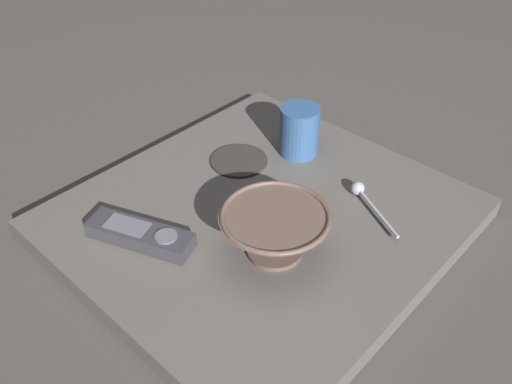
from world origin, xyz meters
The scene contains 7 objects.
ground_plane centered at (0.00, 0.00, 0.00)m, with size 6.00×6.00×0.00m, color #47423D.
table centered at (0.00, 0.00, 0.02)m, with size 0.56×0.60×0.04m.
cereal_bowl centered at (-0.08, 0.06, 0.08)m, with size 0.17×0.17×0.08m.
coffee_mug centered at (0.06, -0.17, 0.08)m, with size 0.07×0.07×0.09m.
teaspoon centered at (-0.11, -0.14, 0.05)m, with size 0.13×0.07×0.02m.
tv_remote_near centered at (0.09, 0.18, 0.05)m, with size 0.18×0.11×0.03m.
drink_coaster centered at (0.12, -0.07, 0.04)m, with size 0.11×0.11×0.01m.
Camera 1 is at (-0.45, 0.50, 0.61)m, focal length 37.57 mm.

